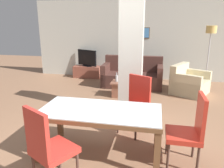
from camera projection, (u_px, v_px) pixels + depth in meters
ground_plane at (101, 153)px, 3.35m from camera, size 18.00×18.00×0.00m
back_wall at (135, 40)px, 7.57m from camera, size 7.20×0.09×2.70m
divider_pillar at (131, 53)px, 4.38m from camera, size 0.46×0.37×2.70m
dining_table at (100, 119)px, 3.19m from camera, size 1.76×0.86×0.73m
dining_chair_head_right at (190, 128)px, 2.96m from camera, size 0.46×0.46×1.03m
dining_chair_near_left at (48, 145)px, 2.55m from camera, size 0.63×0.63×1.03m
dining_chair_far_right at (136, 103)px, 3.91m from camera, size 0.62×0.62×1.03m
sofa at (132, 76)px, 6.83m from camera, size 1.83×0.87×0.92m
armchair at (189, 84)px, 6.13m from camera, size 1.19×1.23×0.81m
coffee_table at (123, 89)px, 5.90m from camera, size 0.60×0.49×0.41m
bottle at (117, 78)px, 5.85m from camera, size 0.07×0.07×0.24m
tv_stand at (87, 72)px, 7.94m from camera, size 0.98×0.40×0.41m
tv_screen at (87, 58)px, 7.81m from camera, size 0.78×0.40×0.59m
floor_lamp at (211, 36)px, 6.50m from camera, size 0.30×0.30×1.85m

